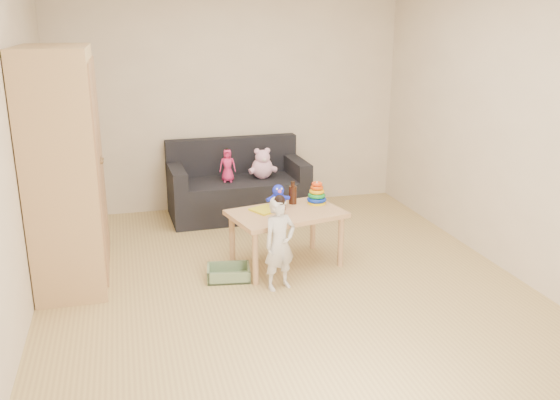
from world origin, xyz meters
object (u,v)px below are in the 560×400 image
object	(u,v)px
sofa	(238,197)
toddler	(280,245)
play_table	(286,239)
wardrobe	(65,169)

from	to	relation	value
sofa	toddler	world-z (taller)	toddler
play_table	toddler	xyz separation A→B (m)	(-0.18, -0.45, 0.13)
wardrobe	toddler	xyz separation A→B (m)	(1.66, -0.64, -0.60)
sofa	play_table	bearing A→B (deg)	-86.15
sofa	toddler	size ratio (longest dim) A/B	1.99
play_table	toddler	distance (m)	0.50
wardrobe	play_table	bearing A→B (deg)	-5.76
wardrobe	play_table	world-z (taller)	wardrobe
wardrobe	toddler	bearing A→B (deg)	-21.03
play_table	sofa	bearing A→B (deg)	95.50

